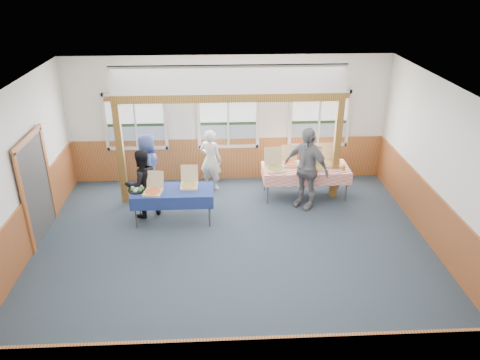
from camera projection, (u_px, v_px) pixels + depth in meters
name	position (u px, v px, depth m)	size (l,w,h in m)	color
floor	(234.00, 252.00, 9.23)	(8.00, 8.00, 0.00)	#26313E
ceiling	(233.00, 93.00, 7.87)	(8.00, 8.00, 0.00)	white
wall_back	(228.00, 120.00, 11.71)	(8.00, 8.00, 0.00)	silver
wall_front	(246.00, 307.00, 5.39)	(8.00, 8.00, 0.00)	silver
wall_left	(11.00, 184.00, 8.36)	(8.00, 8.00, 0.00)	silver
wall_right	(447.00, 174.00, 8.74)	(8.00, 8.00, 0.00)	silver
wainscot_back	(229.00, 159.00, 12.14)	(7.98, 0.05, 1.10)	brown
wainscot_left	(24.00, 234.00, 8.81)	(0.05, 6.98, 1.10)	brown
wainscot_right	(436.00, 223.00, 9.18)	(0.05, 6.98, 1.10)	brown
cased_opening	(36.00, 189.00, 9.41)	(0.06, 1.30, 2.10)	#363636
window_left	(135.00, 119.00, 11.53)	(1.56, 0.10, 1.46)	silver
window_mid	(228.00, 117.00, 11.64)	(1.56, 0.10, 1.46)	silver
window_right	(320.00, 116.00, 11.75)	(1.56, 0.10, 1.46)	silver
post_left	(121.00, 154.00, 10.68)	(0.15, 0.15, 2.40)	brown
post_right	(337.00, 150.00, 10.92)	(0.15, 0.15, 2.40)	brown
cross_beam	(229.00, 98.00, 10.25)	(5.15, 0.18, 0.18)	brown
table_left	(173.00, 192.00, 10.06)	(1.90, 1.43, 0.76)	#363636
table_right	(306.00, 169.00, 11.15)	(2.07, 0.95, 0.76)	#363636
pizza_box_a	(153.00, 190.00, 9.89)	(0.44, 0.51, 0.41)	#CEB589
pizza_box_b	(189.00, 183.00, 10.17)	(0.38, 0.47, 0.41)	#CEB589
pizza_box_c	(275.00, 167.00, 10.97)	(0.48, 0.56, 0.47)	#CEB589
pizza_box_d	(290.00, 162.00, 11.26)	(0.39, 0.47, 0.42)	#CEB589
pizza_box_e	(317.00, 166.00, 11.04)	(0.41, 0.48, 0.41)	#CEB589
pizza_box_f	(332.00, 162.00, 11.26)	(0.44, 0.53, 0.46)	#CEB589
veggie_tray	(137.00, 189.00, 9.98)	(0.40, 0.40, 0.09)	black
drink_glass	(344.00, 168.00, 10.91)	(0.07, 0.07, 0.15)	#956A18
woman_white	(211.00, 160.00, 11.48)	(0.57, 0.37, 1.55)	silver
woman_black	(142.00, 184.00, 10.24)	(0.76, 0.59, 1.57)	black
man_blue	(148.00, 165.00, 11.18)	(0.76, 0.49, 1.55)	#354685
person_grey	(306.00, 168.00, 10.57)	(1.13, 0.47, 1.92)	slate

